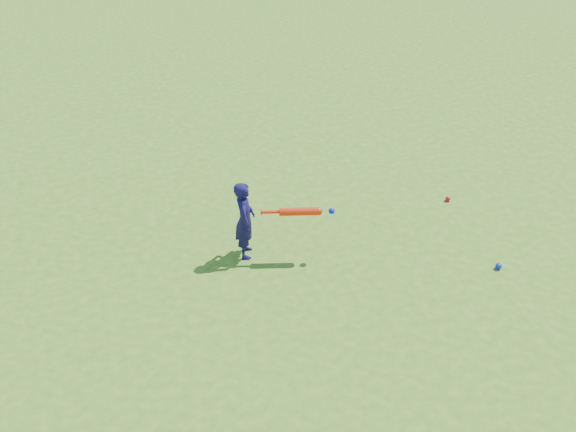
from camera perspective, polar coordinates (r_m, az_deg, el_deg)
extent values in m
plane|color=#3B6A19|center=(8.07, -5.63, -1.58)|extent=(80.00, 80.00, 0.00)
imported|color=#130E42|center=(7.43, -3.86, -0.34)|extent=(0.29, 0.39, 0.98)
sphere|color=red|center=(8.92, 14.03, 1.51)|extent=(0.07, 0.07, 0.07)
sphere|color=#0C21D1|center=(7.83, 18.21, -4.26)|extent=(0.08, 0.08, 0.08)
cylinder|color=red|center=(7.30, -2.39, 0.34)|extent=(0.03, 0.07, 0.06)
cylinder|color=red|center=(7.30, -1.55, 0.35)|extent=(0.22, 0.08, 0.04)
cylinder|color=red|center=(7.31, 0.97, 0.40)|extent=(0.46, 0.19, 0.10)
sphere|color=red|center=(7.32, 2.73, 0.43)|extent=(0.10, 0.10, 0.10)
sphere|color=#0B1BCB|center=(7.33, 3.90, 0.45)|extent=(0.08, 0.08, 0.08)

